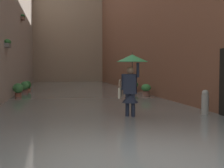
{
  "coord_description": "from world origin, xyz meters",
  "views": [
    {
      "loc": [
        1.59,
        4.9,
        1.6
      ],
      "look_at": [
        -0.28,
        -5.02,
        1.08
      ],
      "focal_mm": 50.31,
      "sensor_mm": 36.0,
      "label": 1
    }
  ],
  "objects_px": {
    "potted_plant_near_left": "(146,90)",
    "potted_plant_mid_right": "(18,90)",
    "person_wading": "(131,74)",
    "mooring_bollard": "(205,104)",
    "potted_plant_near_right": "(25,87)",
    "potted_plant_mid_left": "(135,87)",
    "potted_plant_far_right": "(28,86)"
  },
  "relations": [
    {
      "from": "potted_plant_mid_left",
      "to": "potted_plant_mid_right",
      "type": "distance_m",
      "value": 6.88
    },
    {
      "from": "person_wading",
      "to": "potted_plant_near_left",
      "type": "relative_size",
      "value": 2.76
    },
    {
      "from": "potted_plant_mid_left",
      "to": "potted_plant_far_right",
      "type": "relative_size",
      "value": 1.02
    },
    {
      "from": "potted_plant_near_right",
      "to": "potted_plant_near_left",
      "type": "distance_m",
      "value": 7.44
    },
    {
      "from": "potted_plant_near_right",
      "to": "potted_plant_far_right",
      "type": "relative_size",
      "value": 1.04
    },
    {
      "from": "potted_plant_near_left",
      "to": "potted_plant_mid_left",
      "type": "relative_size",
      "value": 0.98
    },
    {
      "from": "potted_plant_near_right",
      "to": "potted_plant_mid_right",
      "type": "relative_size",
      "value": 0.95
    },
    {
      "from": "potted_plant_near_right",
      "to": "potted_plant_mid_left",
      "type": "height_order",
      "value": "potted_plant_near_right"
    },
    {
      "from": "person_wading",
      "to": "potted_plant_mid_right",
      "type": "relative_size",
      "value": 2.54
    },
    {
      "from": "potted_plant_near_right",
      "to": "potted_plant_near_left",
      "type": "relative_size",
      "value": 1.04
    },
    {
      "from": "person_wading",
      "to": "potted_plant_mid_right",
      "type": "distance_m",
      "value": 8.31
    },
    {
      "from": "potted_plant_near_left",
      "to": "potted_plant_mid_left",
      "type": "xyz_separation_m",
      "value": [
        -0.09,
        -2.67,
        -0.0
      ]
    },
    {
      "from": "potted_plant_mid_right",
      "to": "potted_plant_mid_left",
      "type": "bearing_deg",
      "value": -163.44
    },
    {
      "from": "potted_plant_mid_right",
      "to": "potted_plant_far_right",
      "type": "bearing_deg",
      "value": -91.97
    },
    {
      "from": "potted_plant_near_left",
      "to": "mooring_bollard",
      "type": "bearing_deg",
      "value": 89.69
    },
    {
      "from": "potted_plant_far_right",
      "to": "mooring_bollard",
      "type": "relative_size",
      "value": 0.83
    },
    {
      "from": "potted_plant_far_right",
      "to": "potted_plant_near_left",
      "type": "bearing_deg",
      "value": 141.52
    },
    {
      "from": "potted_plant_mid_left",
      "to": "mooring_bollard",
      "type": "bearing_deg",
      "value": 89.23
    },
    {
      "from": "potted_plant_near_left",
      "to": "potted_plant_mid_right",
      "type": "distance_m",
      "value": 6.54
    },
    {
      "from": "potted_plant_mid_right",
      "to": "mooring_bollard",
      "type": "height_order",
      "value": "mooring_bollard"
    },
    {
      "from": "person_wading",
      "to": "potted_plant_far_right",
      "type": "height_order",
      "value": "person_wading"
    },
    {
      "from": "potted_plant_near_left",
      "to": "mooring_bollard",
      "type": "xyz_separation_m",
      "value": [
        0.04,
        6.51,
        0.02
      ]
    },
    {
      "from": "person_wading",
      "to": "mooring_bollard",
      "type": "relative_size",
      "value": 2.28
    },
    {
      "from": "potted_plant_mid_left",
      "to": "potted_plant_mid_right",
      "type": "height_order",
      "value": "potted_plant_mid_right"
    },
    {
      "from": "potted_plant_near_right",
      "to": "potted_plant_mid_left",
      "type": "distance_m",
      "value": 6.61
    },
    {
      "from": "person_wading",
      "to": "mooring_bollard",
      "type": "bearing_deg",
      "value": 179.22
    },
    {
      "from": "person_wading",
      "to": "potted_plant_mid_left",
      "type": "bearing_deg",
      "value": -105.46
    },
    {
      "from": "potted_plant_far_right",
      "to": "potted_plant_mid_right",
      "type": "height_order",
      "value": "potted_plant_mid_right"
    },
    {
      "from": "person_wading",
      "to": "potted_plant_mid_right",
      "type": "bearing_deg",
      "value": -60.54
    },
    {
      "from": "potted_plant_mid_left",
      "to": "potted_plant_far_right",
      "type": "xyz_separation_m",
      "value": [
        6.44,
        -2.38,
        -0.03
      ]
    },
    {
      "from": "potted_plant_mid_left",
      "to": "potted_plant_near_right",
      "type": "bearing_deg",
      "value": -9.36
    },
    {
      "from": "mooring_bollard",
      "to": "potted_plant_mid_right",
      "type": "bearing_deg",
      "value": -48.15
    }
  ]
}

